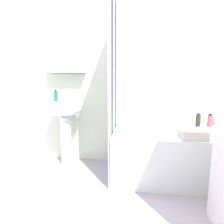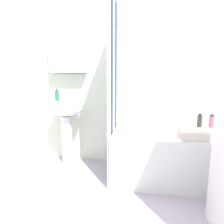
{
  "view_description": "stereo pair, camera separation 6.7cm",
  "coord_description": "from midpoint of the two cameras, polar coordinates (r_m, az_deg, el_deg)",
  "views": [
    {
      "loc": [
        -0.1,
        -1.47,
        1.21
      ],
      "look_at": [
        -0.4,
        0.81,
        0.77
      ],
      "focal_mm": 33.18,
      "sensor_mm": 36.0,
      "label": 1
    },
    {
      "loc": [
        -0.03,
        -1.47,
        1.21
      ],
      "look_at": [
        -0.4,
        0.81,
        0.77
      ],
      "focal_mm": 33.18,
      "sensor_mm": 36.0,
      "label": 2
    }
  ],
  "objects": [
    {
      "name": "bathtub",
      "position": [
        2.54,
        16.94,
        -11.28
      ],
      "size": [
        1.47,
        0.74,
        0.56
      ],
      "primitive_type": "cube",
      "color": "white",
      "rests_on": "ground_plane"
    },
    {
      "name": "towel_folded",
      "position": [
        2.24,
        20.52,
        -5.68
      ],
      "size": [
        0.28,
        0.24,
        0.09
      ],
      "primitive_type": "cube",
      "rotation": [
        0.0,
        0.0,
        0.1
      ],
      "color": "silver",
      "rests_on": "bathtub"
    },
    {
      "name": "lotion_bottle",
      "position": [
        2.75,
        22.01,
        -2.13
      ],
      "size": [
        0.06,
        0.06,
        0.16
      ],
      "color": "#2F2F26",
      "rests_on": "bathtub"
    },
    {
      "name": "faucet",
      "position": [
        2.78,
        -13.12,
        4.46
      ],
      "size": [
        0.03,
        0.12,
        0.12
      ],
      "color": "silver",
      "rests_on": "sink"
    },
    {
      "name": "wall_back_tiled",
      "position": [
        2.74,
        7.66,
        9.15
      ],
      "size": [
        3.6,
        0.18,
        2.4
      ],
      "color": "white",
      "rests_on": "ground_plane"
    },
    {
      "name": "toothbrush_cup",
      "position": [
        2.69,
        -11.39,
        4.03
      ],
      "size": [
        0.06,
        0.06,
        0.09
      ],
      "primitive_type": "cylinder",
      "color": "silver",
      "rests_on": "sink"
    },
    {
      "name": "soap_dispenser",
      "position": [
        2.74,
        -15.91,
        4.34
      ],
      "size": [
        0.05,
        0.05,
        0.15
      ],
      "color": "#26775A",
      "rests_on": "sink"
    },
    {
      "name": "shampoo_bottle",
      "position": [
        2.86,
        26.95,
        -1.84
      ],
      "size": [
        0.05,
        0.05,
        0.19
      ],
      "color": "#287556",
      "rests_on": "bathtub"
    },
    {
      "name": "body_wash_bottle",
      "position": [
        2.78,
        24.76,
        -2.21
      ],
      "size": [
        0.06,
        0.06,
        0.16
      ],
      "color": "#CC4E70",
      "rests_on": "bathtub"
    },
    {
      "name": "shower_curtain",
      "position": [
        2.35,
        -0.45,
        5.6
      ],
      "size": [
        0.01,
        0.74,
        2.0
      ],
      "color": "white",
      "rests_on": "ground_plane"
    },
    {
      "name": "sink",
      "position": [
        2.74,
        -13.47,
        -1.78
      ],
      "size": [
        0.44,
        0.34,
        0.86
      ],
      "color": "white",
      "rests_on": "ground_plane"
    }
  ]
}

